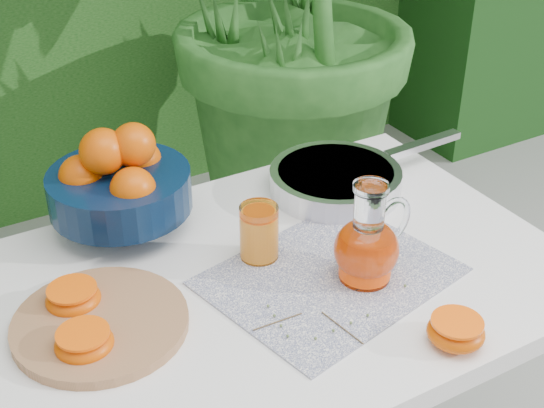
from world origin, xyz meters
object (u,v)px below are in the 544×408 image
white_table (278,309)px  fruit_bowl (118,182)px  saute_pan (337,179)px  cutting_board (100,323)px  juice_pitcher (368,246)px

white_table → fruit_bowl: (-0.18, 0.28, 0.18)m
fruit_bowl → saute_pan: 0.44m
white_table → saute_pan: (0.25, 0.19, 0.11)m
fruit_bowl → white_table: bearing=-57.4°
white_table → cutting_board: (-0.31, 0.01, 0.09)m
cutting_board → saute_pan: 0.59m
saute_pan → white_table: bearing=-143.4°
cutting_board → fruit_bowl: fruit_bowl is taller
juice_pitcher → fruit_bowl: bearing=129.4°
juice_pitcher → saute_pan: juice_pitcher is taller
cutting_board → juice_pitcher: 0.45m
cutting_board → saute_pan: saute_pan is taller
white_table → cutting_board: size_ratio=3.60×
cutting_board → fruit_bowl: (0.14, 0.26, 0.09)m
fruit_bowl → saute_pan: size_ratio=0.59×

